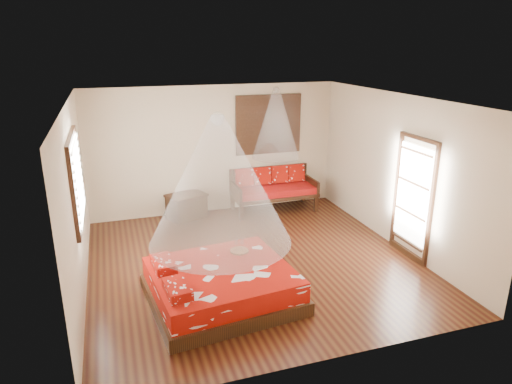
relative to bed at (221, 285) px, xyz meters
The scene contains 10 objects.
room 1.77m from the bed, 51.35° to the left, with size 5.54×5.54×2.84m.
bed is the anchor object (origin of this frame).
daybed 4.02m from the bed, 58.88° to the left, with size 1.88×0.83×0.96m.
storage_chest 3.50m from the bed, 88.29° to the left, with size 0.94×0.82×0.54m.
shutter_panel 4.60m from the bed, 61.16° to the left, with size 1.52×0.06×1.32m.
window_left 2.68m from the bed, 146.34° to the left, with size 0.10×1.74×1.34m.
glazed_door 3.67m from the bed, ahead, with size 0.08×1.02×2.16m.
wine_tray 0.73m from the bed, 49.13° to the left, with size 0.29×0.29×0.23m.
mosquito_net_main 1.60m from the bed, ahead, with size 2.01×2.01×1.80m, color white.
mosquito_net_daybed 4.27m from the bed, 57.85° to the left, with size 1.02×1.02×1.50m, color white.
Camera 1 is at (-2.19, -6.85, 3.64)m, focal length 32.00 mm.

